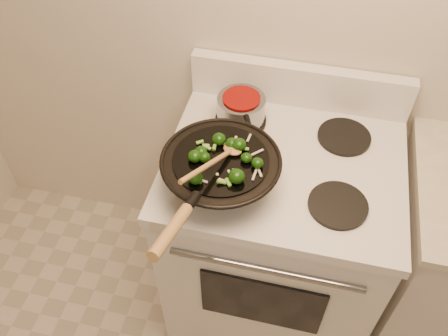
# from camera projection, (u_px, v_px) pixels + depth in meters

# --- Properties ---
(stove) EXTENTS (0.78, 0.67, 1.08)m
(stove) POSITION_uv_depth(u_px,v_px,m) (274.00, 237.00, 1.88)
(stove) COLOR white
(stove) RESTS_ON ground
(wok) EXTENTS (0.36, 0.60, 0.22)m
(wok) POSITION_uv_depth(u_px,v_px,m) (220.00, 171.00, 1.42)
(wok) COLOR black
(wok) RESTS_ON stove
(stirfry) EXTENTS (0.22, 0.24, 0.04)m
(stirfry) POSITION_uv_depth(u_px,v_px,m) (222.00, 157.00, 1.37)
(stirfry) COLOR black
(stirfry) RESTS_ON wok
(wooden_spoon) EXTENTS (0.13, 0.26, 0.10)m
(wooden_spoon) POSITION_uv_depth(u_px,v_px,m) (219.00, 158.00, 1.34)
(wooden_spoon) COLOR #A27540
(wooden_spoon) RESTS_ON wok
(saucepan) EXTENTS (0.17, 0.26, 0.10)m
(saucepan) POSITION_uv_depth(u_px,v_px,m) (241.00, 109.00, 1.62)
(saucepan) COLOR gray
(saucepan) RESTS_ON stove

